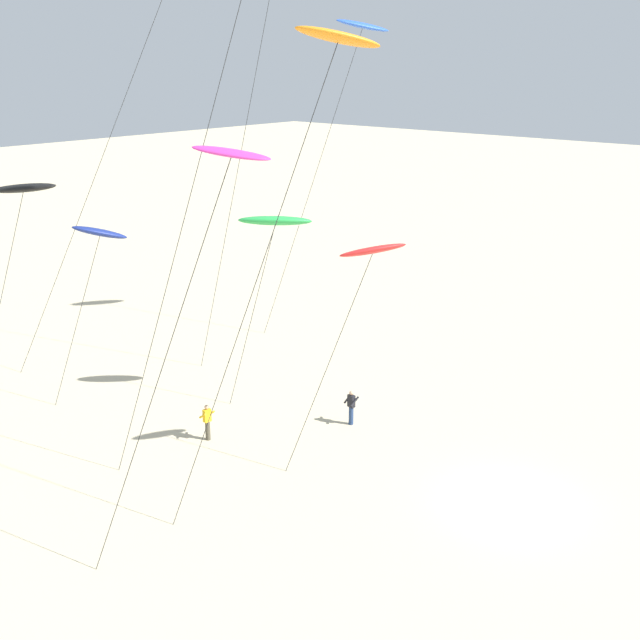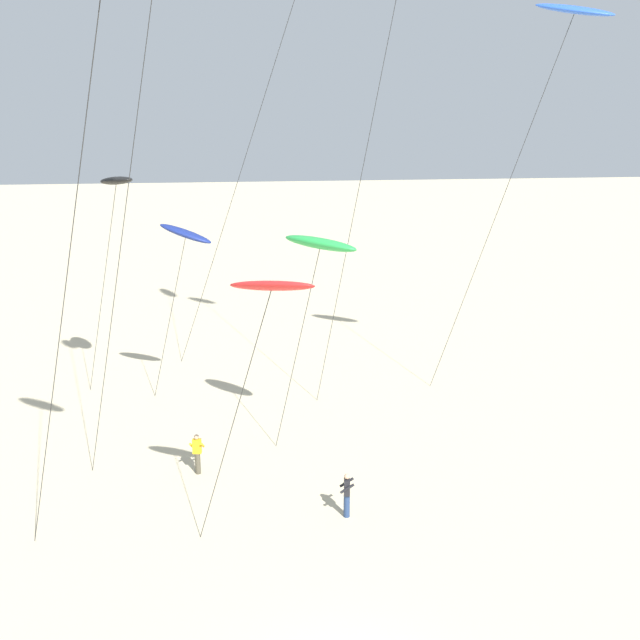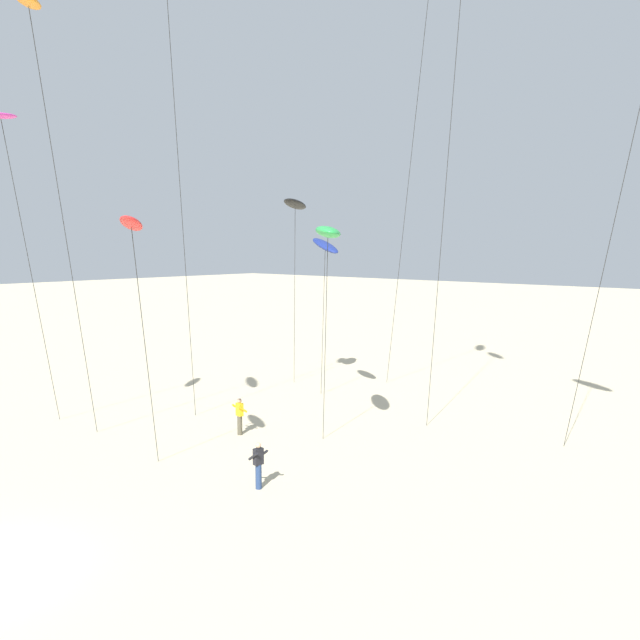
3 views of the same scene
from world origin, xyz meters
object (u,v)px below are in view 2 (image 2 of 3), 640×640
Objects in this scene: kite_blue at (574,13)px; kite_red at (271,287)px; kite_black at (116,181)px; kite_navy at (185,234)px; kite_green at (320,244)px; kite_flyer_middle at (197,453)px; kite_flyer_nearest at (347,494)px.

kite_blue is 1.89× the size of kite_red.
kite_navy is (2.96, -0.89, -2.28)m from kite_black.
kite_navy is at bearing 102.85° from kite_red.
kite_green reaches higher than kite_navy.
kite_black is 10.87m from kite_green.
kite_red is 1.06× the size of kite_navy.
kite_navy is 9.88m from kite_flyer_middle.
kite_black reaches higher than kite_flyer_nearest.
kite_flyer_nearest is (2.68, 3.01, -8.25)m from kite_red.
kite_navy is (-16.09, 2.41, -9.09)m from kite_blue.
kite_navy is (-3.01, 13.21, -0.69)m from kite_red.
kite_black is 1.23× the size of kite_navy.
kite_flyer_middle is (3.35, -7.25, -9.84)m from kite_black.
kite_blue is at bearing 18.27° from kite_green.
kite_green is 5.61× the size of kite_flyer_nearest.
kite_black reaches higher than kite_green.
kite_red reaches higher than kite_flyer_middle.
kite_black is at bearing 127.96° from kite_flyer_nearest.
kite_black is 1.16× the size of kite_red.
kite_blue reaches higher than kite_red.
kite_black is 0.61× the size of kite_blue.
kite_green is at bearing -39.85° from kite_black.
kite_flyer_middle is at bearing 110.91° from kite_red.
kite_navy is at bearing 171.47° from kite_blue.
kite_red is 13.57m from kite_navy.
kite_navy is at bearing 131.43° from kite_green.
kite_red reaches higher than kite_green.
kite_blue is 18.64m from kite_navy.
kite_red is at bearing -77.15° from kite_navy.
kite_red is (5.97, -14.11, -1.59)m from kite_black.
kite_red is 5.73× the size of kite_flyer_nearest.
kite_blue reaches higher than kite_flyer_middle.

